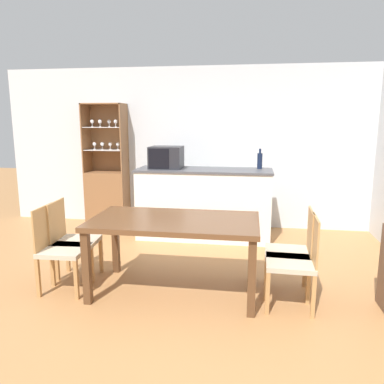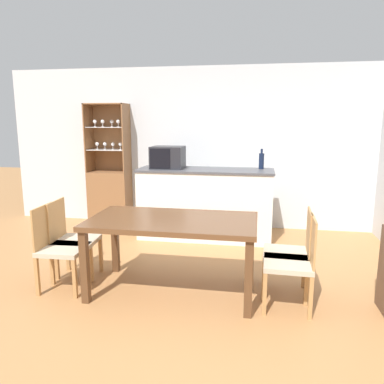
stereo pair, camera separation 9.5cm
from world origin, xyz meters
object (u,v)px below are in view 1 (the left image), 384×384
Objects in this scene: display_cabinet at (108,189)px; dining_table at (175,227)px; wine_bottle at (260,160)px; dining_chair_side_right_far at (292,252)px; microwave at (166,157)px; dining_chair_side_left_near at (60,248)px; dining_chair_side_right_near at (295,261)px; dining_chair_side_left_far at (72,240)px.

display_cabinet is 1.20× the size of dining_table.
display_cabinet reaches higher than wine_bottle.
microwave reaches higher than dining_chair_side_right_far.
dining_chair_side_left_near is 2.19m from microwave.
dining_chair_side_right_near is at bearing -49.88° from microwave.
dining_chair_side_right_far is 2.47m from microwave.
dining_chair_side_left_far is 3.00× the size of wine_bottle.
wine_bottle reaches higher than dining_table.
dining_table is 1.90× the size of dining_chair_side_left_near.
wine_bottle reaches higher than dining_chair_side_left_near.
microwave is (1.12, -0.51, 0.59)m from display_cabinet.
dining_chair_side_left_near is (-2.31, -0.00, 0.00)m from dining_chair_side_right_near.
dining_chair_side_left_far and dining_chair_side_right_near have the same top height.
wine_bottle is (-0.30, 1.84, 0.70)m from dining_chair_side_right_far.
wine_bottle is (1.35, 0.15, -0.04)m from microwave.
microwave reaches higher than dining_chair_side_left_near.
dining_table is 1.19m from dining_chair_side_right_near.
microwave is 1.36m from wine_bottle.
display_cabinet reaches higher than dining_table.
dining_table is at bearing 94.72° from dining_chair_side_left_near.
microwave is (0.67, 1.69, 0.74)m from dining_chair_side_left_far.
dining_table is 5.70× the size of wine_bottle.
wine_bottle is at bearing 9.75° from dining_chair_side_right_near.
display_cabinet is 2.25m from dining_chair_side_left_far.
microwave reaches higher than wine_bottle.
dining_chair_side_right_near is at bearing -81.88° from wine_bottle.
display_cabinet is 2.28× the size of dining_chair_side_right_far.
display_cabinet is 1.37m from microwave.
dining_chair_side_left_far is at bearing 178.04° from dining_chair_side_left_near.
dining_chair_side_left_far is at bearing -137.50° from wine_bottle.
dining_chair_side_right_near is at bearing -6.65° from dining_table.
dining_chair_side_right_far is 1.00× the size of dining_chair_side_right_near.
microwave is (0.67, 1.95, 0.74)m from dining_chair_side_left_near.
dining_chair_side_right_near is at bearing -41.64° from display_cabinet.
dining_chair_side_left_far is 2.82m from wine_bottle.
microwave is at bearing 105.09° from dining_table.
display_cabinet is at bearing 171.83° from wine_bottle.
dining_table is at bearing -74.91° from microwave.
display_cabinet is 2.83m from dining_table.
dining_chair_side_right_far is 2.33m from dining_chair_side_left_near.
dining_chair_side_right_far is 0.27m from dining_chair_side_right_near.
dining_table is 1.90× the size of dining_chair_side_right_near.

